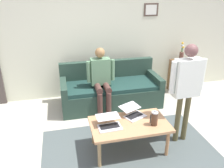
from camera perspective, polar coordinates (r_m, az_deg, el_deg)
The scene contains 12 objects.
ground_plane at distance 3.61m, azimuth 2.01°, elevation -16.69°, with size 7.68×7.68×0.00m, color #B6B3A0.
area_rug at distance 3.59m, azimuth 4.70°, elevation -16.90°, with size 2.62×1.74×0.01m, color #485453.
back_wall at distance 5.02m, azimuth -4.52°, elevation 12.01°, with size 7.04×0.11×2.70m.
couch at distance 4.78m, azimuth -0.41°, elevation -1.69°, with size 2.04×0.86×0.88m.
coffee_table at distance 3.42m, azimuth 4.41°, elevation -10.50°, with size 1.15×0.67×0.47m.
laptop_left at distance 3.30m, azimuth -0.74°, elevation -9.90°, with size 0.35×0.34×0.12m.
laptop_center at distance 3.56m, azimuth 5.37°, elevation -7.28°, with size 0.43×0.44×0.13m.
french_press at distance 3.35m, azimuth 10.67°, elevation -8.51°, with size 0.12×0.10×0.24m.
side_shelf at distance 5.64m, azimuth 16.54°, elevation 2.06°, with size 0.42×0.32×0.76m.
flower_vase at distance 5.48m, azimuth 17.17°, elevation 7.27°, with size 0.10×0.11×0.43m.
person_standing at distance 3.52m, azimuth 18.37°, elevation 0.40°, with size 0.57×0.19×1.60m.
person_seated at distance 4.37m, azimuth -2.74°, elevation 1.83°, with size 0.55×0.51×1.28m.
Camera 1 is at (0.76, 2.67, 2.31)m, focal length 36.23 mm.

